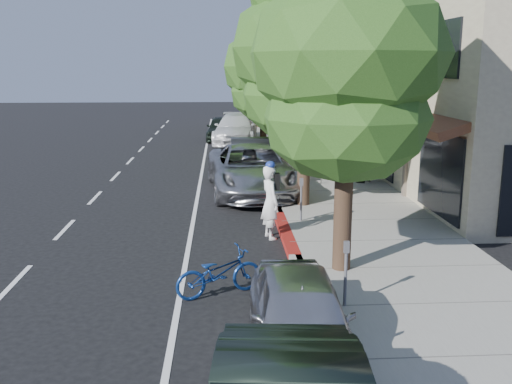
{
  "coord_description": "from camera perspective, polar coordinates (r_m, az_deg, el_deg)",
  "views": [
    {
      "loc": [
        -1.71,
        -13.86,
        4.55
      ],
      "look_at": [
        -0.84,
        0.52,
        1.35
      ],
      "focal_mm": 40.0,
      "sensor_mm": 36.0,
      "label": 1
    }
  ],
  "objects": [
    {
      "name": "ground",
      "position": [
        14.69,
        3.42,
        -5.55
      ],
      "size": [
        120.0,
        120.0,
        0.0
      ],
      "primitive_type": "plane",
      "color": "black",
      "rests_on": "ground"
    },
    {
      "name": "bicycle",
      "position": [
        11.6,
        -3.71,
        -8.04
      ],
      "size": [
        1.94,
        1.29,
        0.96
      ],
      "primitive_type": "imported",
      "rotation": [
        0.0,
        0.0,
        1.96
      ],
      "color": "navy",
      "rests_on": "ground"
    },
    {
      "name": "pedestrian",
      "position": [
        22.23,
        10.54,
        3.27
      ],
      "size": [
        1.11,
        1.09,
        1.81
      ],
      "primitive_type": "imported",
      "rotation": [
        0.0,
        0.0,
        3.86
      ],
      "color": "black",
      "rests_on": "sidewalk"
    },
    {
      "name": "near_car_a",
      "position": [
        9.3,
        4.45,
        -12.21
      ],
      "size": [
        1.63,
        3.94,
        1.33
      ],
      "primitive_type": "imported",
      "rotation": [
        0.0,
        0.0,
        -0.02
      ],
      "color": "#ACABB0",
      "rests_on": "ground"
    },
    {
      "name": "curb",
      "position": [
        22.38,
        1.0,
        0.99
      ],
      "size": [
        0.3,
        56.0,
        0.15
      ],
      "primitive_type": "cube",
      "color": "#9E998E",
      "rests_on": "ground"
    },
    {
      "name": "street_tree_3",
      "position": [
        29.97,
        1.58,
        12.25
      ],
      "size": [
        5.16,
        5.16,
        7.37
      ],
      "color": "black",
      "rests_on": "ground"
    },
    {
      "name": "street_tree_4",
      "position": [
        35.95,
        0.73,
        13.12
      ],
      "size": [
        4.04,
        4.04,
        7.73
      ],
      "color": "black",
      "rests_on": "ground"
    },
    {
      "name": "white_pickup",
      "position": [
        34.27,
        -2.05,
        6.32
      ],
      "size": [
        3.0,
        6.07,
        1.7
      ],
      "primitive_type": "imported",
      "rotation": [
        0.0,
        0.0,
        -0.11
      ],
      "color": "silver",
      "rests_on": "ground"
    },
    {
      "name": "cyclist",
      "position": [
        15.19,
        1.44,
        -1.03
      ],
      "size": [
        0.66,
        0.83,
        1.98
      ],
      "primitive_type": "imported",
      "rotation": [
        0.0,
        0.0,
        1.86
      ],
      "color": "white",
      "rests_on": "ground"
    },
    {
      "name": "street_tree_0",
      "position": [
        12.14,
        9.2,
        13.02
      ],
      "size": [
        4.17,
        4.17,
        7.46
      ],
      "color": "black",
      "rests_on": "ground"
    },
    {
      "name": "curb_red_segment",
      "position": [
        15.61,
        2.99,
        -4.15
      ],
      "size": [
        0.32,
        4.0,
        0.15
      ],
      "primitive_type": "cube",
      "color": "maroon",
      "rests_on": "ground"
    },
    {
      "name": "street_tree_2",
      "position": [
        24.01,
        2.85,
        11.37
      ],
      "size": [
        3.81,
        3.81,
        6.53
      ],
      "color": "black",
      "rests_on": "ground"
    },
    {
      "name": "dark_suv_far",
      "position": [
        35.56,
        -3.44,
        6.37
      ],
      "size": [
        1.99,
        4.49,
        1.5
      ],
      "primitive_type": "imported",
      "rotation": [
        0.0,
        0.0,
        -0.05
      ],
      "color": "black",
      "rests_on": "ground"
    },
    {
      "name": "dark_sedan",
      "position": [
        23.89,
        -0.51,
        3.45
      ],
      "size": [
        1.67,
        4.75,
        1.56
      ],
      "primitive_type": "imported",
      "rotation": [
        0.0,
        0.0,
        0.0
      ],
      "color": "#222427",
      "rests_on": "ground"
    },
    {
      "name": "street_tree_5",
      "position": [
        41.94,
        0.12,
        13.02
      ],
      "size": [
        4.26,
        4.26,
        7.78
      ],
      "color": "black",
      "rests_on": "ground"
    },
    {
      "name": "street_tree_1",
      "position": [
        18.05,
        5.01,
        13.77
      ],
      "size": [
        4.73,
        4.73,
        7.97
      ],
      "color": "black",
      "rests_on": "ground"
    },
    {
      "name": "sidewalk",
      "position": [
        22.67,
        6.81,
        1.05
      ],
      "size": [
        4.6,
        56.0,
        0.15
      ],
      "primitive_type": "cube",
      "color": "gray",
      "rests_on": "ground"
    },
    {
      "name": "silver_suv",
      "position": [
        20.64,
        -0.47,
        2.25
      ],
      "size": [
        3.33,
        6.45,
        1.74
      ],
      "primitive_type": "imported",
      "rotation": [
        0.0,
        0.0,
        0.07
      ],
      "color": "#A8A9AD",
      "rests_on": "ground"
    },
    {
      "name": "storefront_building",
      "position": [
        33.82,
        16.35,
        10.25
      ],
      "size": [
        10.0,
        36.0,
        7.0
      ],
      "primitive_type": "cube",
      "color": "#C3B996",
      "rests_on": "ground"
    }
  ]
}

